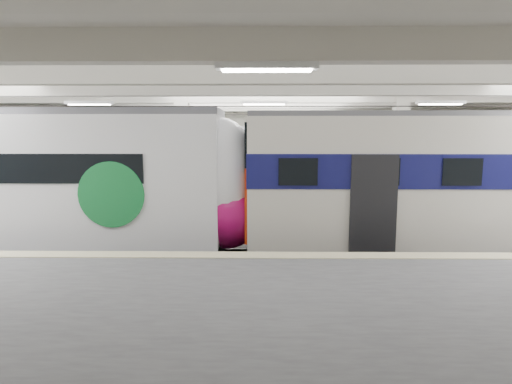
{
  "coord_description": "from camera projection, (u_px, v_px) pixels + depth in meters",
  "views": [
    {
      "loc": [
        -0.08,
        -12.87,
        3.92
      ],
      "look_at": [
        -0.26,
        1.0,
        2.0
      ],
      "focal_mm": 30.0,
      "sensor_mm": 36.0,
      "label": 1
    }
  ],
  "objects": [
    {
      "name": "modern_emu",
      "position": [
        51.0,
        187.0,
        13.05
      ],
      "size": [
        14.4,
        2.97,
        4.62
      ],
      "color": "white",
      "rests_on": "ground"
    },
    {
      "name": "far_train",
      "position": [
        161.0,
        174.0,
        18.49
      ],
      "size": [
        13.08,
        3.22,
        4.18
      ],
      "rotation": [
        0.0,
        0.0,
        -0.04
      ],
      "color": "white",
      "rests_on": "ground"
    },
    {
      "name": "older_rer",
      "position": [
        473.0,
        185.0,
        12.87
      ],
      "size": [
        13.75,
        3.04,
        4.52
      ],
      "color": "silver",
      "rests_on": "ground"
    },
    {
      "name": "station_hall",
      "position": [
        265.0,
        159.0,
        11.11
      ],
      "size": [
        36.0,
        24.0,
        5.75
      ],
      "color": "black",
      "rests_on": "ground"
    }
  ]
}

